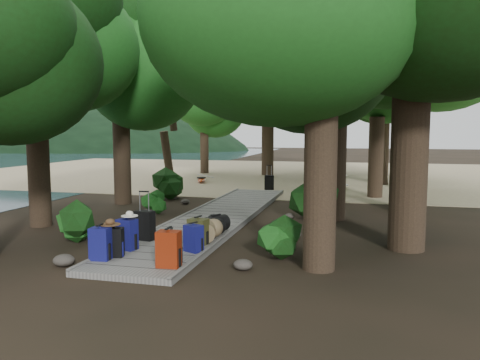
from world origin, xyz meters
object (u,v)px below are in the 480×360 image
(duffel_right_khaki, at_px, (206,231))
(suitcase_on_boardwalk, at_px, (145,225))
(backpack_right_b, at_px, (172,246))
(duffel_right_black, at_px, (216,224))
(backpack_left_b, at_px, (114,241))
(lone_suitcase_on_sand, at_px, (269,182))
(backpack_left_a, at_px, (100,242))
(backpack_right_c, at_px, (193,237))
(sun_lounger, at_px, (338,182))
(kayak, at_px, (201,179))
(backpack_right_a, at_px, (169,247))
(backpack_left_c, at_px, (127,233))
(backpack_right_d, at_px, (198,230))

(duffel_right_khaki, bearing_deg, suitcase_on_boardwalk, 176.39)
(backpack_right_b, bearing_deg, duffel_right_black, 71.89)
(backpack_left_b, distance_m, lone_suitcase_on_sand, 11.93)
(backpack_left_a, height_order, duffel_right_khaki, backpack_left_a)
(backpack_left_b, distance_m, suitcase_on_boardwalk, 1.46)
(backpack_right_c, bearing_deg, sun_lounger, 105.03)
(backpack_left_a, bearing_deg, kayak, 96.69)
(duffel_right_black, xyz_separation_m, sun_lounger, (2.50, 10.74, -0.03))
(lone_suitcase_on_sand, bearing_deg, backpack_right_a, -101.54)
(backpack_right_a, bearing_deg, backpack_right_b, 97.04)
(backpack_left_c, relative_size, duffel_right_black, 1.14)
(sun_lounger, bearing_deg, backpack_right_d, -125.66)
(lone_suitcase_on_sand, xyz_separation_m, kayak, (-3.85, 2.12, -0.15))
(backpack_left_b, height_order, backpack_right_c, backpack_left_b)
(backpack_right_b, relative_size, sun_lounger, 0.39)
(backpack_left_c, distance_m, backpack_right_d, 1.51)
(duffel_right_black, bearing_deg, suitcase_on_boardwalk, -109.56)
(lone_suitcase_on_sand, distance_m, sun_lounger, 3.28)
(backpack_left_c, height_order, lone_suitcase_on_sand, backpack_left_c)
(backpack_right_a, distance_m, sun_lounger, 14.02)
(backpack_right_b, distance_m, duffel_right_khaki, 1.87)
(backpack_left_c, distance_m, backpack_right_c, 1.41)
(backpack_left_a, bearing_deg, backpack_right_c, 29.68)
(backpack_right_c, bearing_deg, backpack_right_a, -67.46)
(duffel_right_khaki, distance_m, sun_lounger, 11.93)
(backpack_left_a, bearing_deg, backpack_right_b, 1.35)
(backpack_left_b, relative_size, suitcase_on_boardwalk, 0.96)
(backpack_left_c, height_order, sun_lounger, backpack_left_c)
(backpack_right_b, bearing_deg, kayak, 88.68)
(backpack_left_b, height_order, kayak, backpack_left_b)
(backpack_left_b, xyz_separation_m, backpack_right_d, (1.26, 1.37, -0.01))
(duffel_right_black, distance_m, lone_suitcase_on_sand, 9.23)
(backpack_right_a, xyz_separation_m, kayak, (-4.30, 14.40, -0.30))
(sun_lounger, bearing_deg, backpack_right_c, -124.63)
(backpack_left_b, relative_size, duffel_right_black, 1.02)
(backpack_left_b, bearing_deg, duffel_right_black, 51.57)
(backpack_right_d, height_order, duffel_right_black, backpack_right_d)
(backpack_left_a, bearing_deg, backpack_right_a, -9.02)
(backpack_right_a, height_order, backpack_right_d, backpack_right_a)
(duffel_right_black, xyz_separation_m, lone_suitcase_on_sand, (-0.41, 9.22, 0.02))
(duffel_right_black, bearing_deg, backpack_left_a, -88.08)
(duffel_right_khaki, relative_size, suitcase_on_boardwalk, 1.01)
(duffel_right_black, height_order, kayak, duffel_right_black)
(backpack_right_a, distance_m, backpack_right_c, 1.15)
(backpack_right_d, bearing_deg, backpack_left_c, -136.08)
(kayak, bearing_deg, lone_suitcase_on_sand, -45.95)
(backpack_left_c, height_order, duffel_right_black, backpack_left_c)
(backpack_left_c, relative_size, kayak, 0.22)
(backpack_left_a, bearing_deg, backpack_left_c, 77.22)
(kayak, distance_m, sun_lounger, 6.78)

